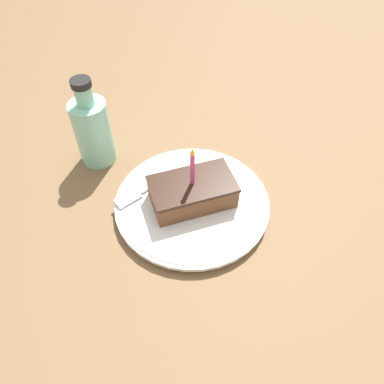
% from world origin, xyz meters
% --- Properties ---
extents(ground_plane, '(2.40, 2.40, 0.04)m').
position_xyz_m(ground_plane, '(0.00, 0.00, -0.02)').
color(ground_plane, brown).
rests_on(ground_plane, ground).
extents(plate, '(0.27, 0.27, 0.02)m').
position_xyz_m(plate, '(-0.01, -0.01, 0.01)').
color(plate, white).
rests_on(plate, ground_plane).
extents(cake_slice, '(0.08, 0.14, 0.12)m').
position_xyz_m(cake_slice, '(-0.01, -0.01, 0.04)').
color(cake_slice, brown).
rests_on(cake_slice, plate).
extents(fork, '(0.08, 0.16, 0.00)m').
position_xyz_m(fork, '(-0.07, -0.07, 0.02)').
color(fork, silver).
rests_on(fork, plate).
extents(bottle, '(0.07, 0.07, 0.18)m').
position_xyz_m(bottle, '(-0.19, -0.15, 0.07)').
color(bottle, '#8CD1B2').
rests_on(bottle, ground_plane).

